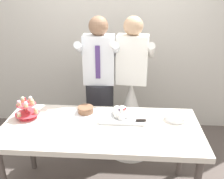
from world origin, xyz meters
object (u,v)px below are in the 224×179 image
object	(u,v)px
plate_stack	(176,117)
round_cake	(86,111)
main_cake_tray	(122,114)
person_groom	(100,96)
cupcake_stand	(27,109)
dessert_table	(101,133)
person_bride	(131,109)

from	to	relation	value
plate_stack	round_cake	size ratio (longest dim) A/B	0.84
main_cake_tray	round_cake	distance (m)	0.36
main_cake_tray	round_cake	size ratio (longest dim) A/B	1.81
round_cake	person_groom	bearing A→B (deg)	79.87
plate_stack	main_cake_tray	bearing A→B (deg)	178.98
cupcake_stand	person_groom	size ratio (longest dim) A/B	0.14
dessert_table	person_bride	xyz separation A→B (m)	(0.28, 0.74, -0.12)
dessert_table	main_cake_tray	xyz separation A→B (m)	(0.18, 0.18, 0.11)
round_cake	cupcake_stand	bearing A→B (deg)	-167.38
person_groom	person_bride	bearing A→B (deg)	4.04
dessert_table	person_groom	world-z (taller)	person_groom
round_cake	person_groom	xyz separation A→B (m)	(0.09, 0.48, -0.06)
plate_stack	person_bride	bearing A→B (deg)	126.18
dessert_table	person_groom	distance (m)	0.72
plate_stack	person_groom	world-z (taller)	person_groom
cupcake_stand	round_cake	xyz separation A→B (m)	(0.54, 0.12, -0.06)
main_cake_tray	round_cake	xyz separation A→B (m)	(-0.36, 0.06, -0.01)
person_bride	cupcake_stand	bearing A→B (deg)	-147.72
person_groom	cupcake_stand	bearing A→B (deg)	-136.20
person_groom	person_bride	size ratio (longest dim) A/B	1.00
main_cake_tray	plate_stack	bearing A→B (deg)	-1.02
dessert_table	main_cake_tray	world-z (taller)	main_cake_tray
cupcake_stand	main_cake_tray	size ratio (longest dim) A/B	0.53
dessert_table	cupcake_stand	distance (m)	0.74
main_cake_tray	person_bride	xyz separation A→B (m)	(0.09, 0.56, -0.23)
plate_stack	person_bride	size ratio (longest dim) A/B	0.12
cupcake_stand	person_bride	distance (m)	1.21
cupcake_stand	round_cake	bearing A→B (deg)	12.62
cupcake_stand	person_bride	world-z (taller)	person_bride
dessert_table	round_cake	distance (m)	0.31
dessert_table	cupcake_stand	xyz separation A→B (m)	(-0.72, 0.11, 0.16)
round_cake	dessert_table	bearing A→B (deg)	-53.29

